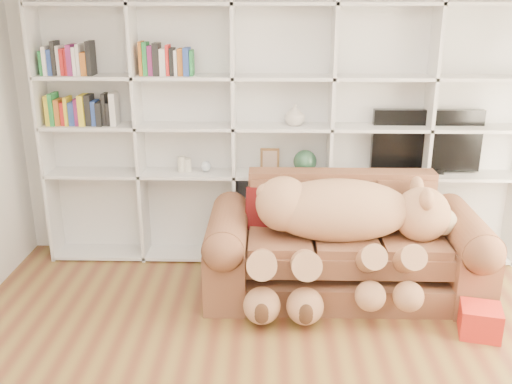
{
  "coord_description": "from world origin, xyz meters",
  "views": [
    {
      "loc": [
        -0.11,
        -2.82,
        2.41
      ],
      "look_at": [
        -0.22,
        1.63,
        0.9
      ],
      "focal_mm": 40.0,
      "sensor_mm": 36.0,
      "label": 1
    }
  ],
  "objects_px": {
    "sofa": "(343,251)",
    "tv": "(426,142)",
    "teddy_bear": "(341,225)",
    "gift_box": "(480,321)"
  },
  "relations": [
    {
      "from": "teddy_bear",
      "to": "tv",
      "type": "bearing_deg",
      "value": 53.55
    },
    {
      "from": "tv",
      "to": "sofa",
      "type": "bearing_deg",
      "value": -139.06
    },
    {
      "from": "tv",
      "to": "gift_box",
      "type": "bearing_deg",
      "value": -84.01
    },
    {
      "from": "teddy_bear",
      "to": "gift_box",
      "type": "distance_m",
      "value": 1.26
    },
    {
      "from": "sofa",
      "to": "tv",
      "type": "height_order",
      "value": "tv"
    },
    {
      "from": "sofa",
      "to": "tv",
      "type": "xyz_separation_m",
      "value": [
        0.81,
        0.7,
        0.79
      ]
    },
    {
      "from": "gift_box",
      "to": "tv",
      "type": "bearing_deg",
      "value": 95.99
    },
    {
      "from": "teddy_bear",
      "to": "sofa",
      "type": "bearing_deg",
      "value": 80.55
    },
    {
      "from": "teddy_bear",
      "to": "gift_box",
      "type": "height_order",
      "value": "teddy_bear"
    },
    {
      "from": "teddy_bear",
      "to": "tv",
      "type": "xyz_separation_m",
      "value": [
        0.87,
        0.9,
        0.48
      ]
    }
  ]
}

